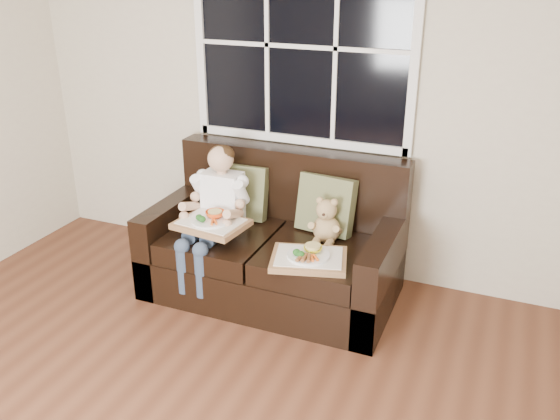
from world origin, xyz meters
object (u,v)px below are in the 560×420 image
at_px(loveseat, 275,250).
at_px(teddy_bear, 326,224).
at_px(child, 216,203).
at_px(tray_right, 309,258).
at_px(tray_left, 211,222).

relative_size(loveseat, teddy_bear, 5.21).
distance_m(loveseat, child, 0.54).
distance_m(teddy_bear, tray_right, 0.34).
bearing_deg(tray_right, loveseat, 122.65).
height_order(child, teddy_bear, child).
bearing_deg(child, loveseat, 17.13).
xyz_separation_m(child, teddy_bear, (0.76, 0.12, -0.07)).
bearing_deg(child, tray_right, -15.25).
xyz_separation_m(child, tray_left, (0.04, -0.15, -0.07)).
bearing_deg(loveseat, tray_right, -41.88).
bearing_deg(tray_right, teddy_bear, 74.19).
relative_size(loveseat, tray_right, 3.11).
height_order(loveseat, tray_left, loveseat).
xyz_separation_m(tray_left, tray_right, (0.72, -0.06, -0.10)).
relative_size(tray_left, tray_right, 0.90).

